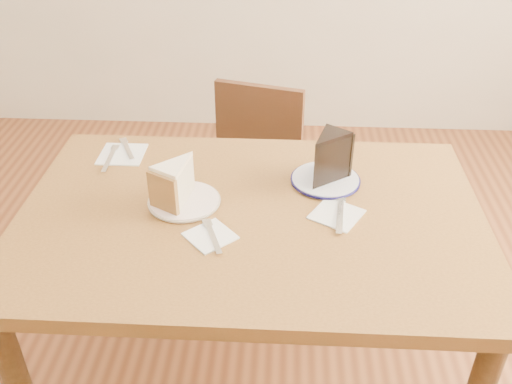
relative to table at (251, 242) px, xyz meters
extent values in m
cube|color=#573717|center=(0.00, 0.00, 0.08)|extent=(1.20, 0.80, 0.04)
cylinder|color=#311E0E|center=(-0.54, 0.34, -0.30)|extent=(0.06, 0.06, 0.71)
cylinder|color=#311E0E|center=(0.54, 0.34, -0.30)|extent=(0.06, 0.06, 0.71)
cube|color=#341B0F|center=(-0.06, 0.54, -0.23)|extent=(0.48, 0.48, 0.04)
cylinder|color=#341B0F|center=(0.14, 0.66, -0.45)|extent=(0.04, 0.04, 0.40)
cylinder|color=#341B0F|center=(-0.18, 0.75, -0.45)|extent=(0.04, 0.04, 0.40)
cylinder|color=#341B0F|center=(0.06, 0.34, -0.45)|extent=(0.04, 0.04, 0.40)
cylinder|color=#341B0F|center=(-0.27, 0.42, -0.45)|extent=(0.04, 0.04, 0.40)
cube|color=#341B0F|center=(-0.01, 0.71, -0.03)|extent=(0.33, 0.12, 0.36)
cylinder|color=white|center=(-0.18, 0.03, 0.10)|extent=(0.18, 0.18, 0.01)
cylinder|color=white|center=(0.20, 0.16, 0.10)|extent=(0.19, 0.19, 0.01)
cube|color=white|center=(-0.09, -0.11, 0.10)|extent=(0.15, 0.15, 0.00)
cube|color=white|center=(0.22, 0.00, 0.10)|extent=(0.16, 0.16, 0.00)
cube|color=white|center=(-0.41, 0.28, 0.10)|extent=(0.13, 0.13, 0.00)
cube|color=silver|center=(-0.08, -0.11, 0.10)|extent=(0.06, 0.14, 0.00)
cube|color=silver|center=(0.23, 0.00, 0.10)|extent=(0.03, 0.17, 0.00)
cube|color=silver|center=(-0.40, 0.30, 0.10)|extent=(0.07, 0.13, 0.00)
cube|color=silver|center=(-0.43, 0.24, 0.10)|extent=(0.02, 0.16, 0.00)
camera|label=1|loc=(0.08, -1.19, 0.95)|focal=40.00mm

